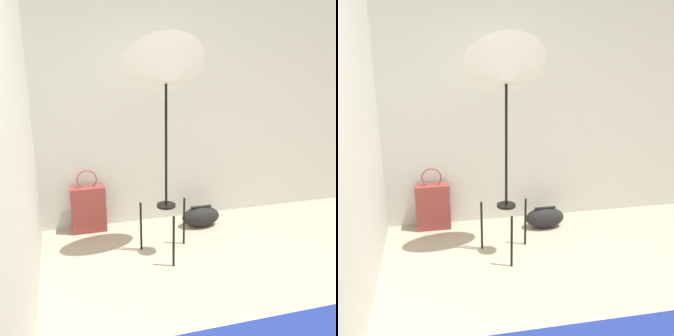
# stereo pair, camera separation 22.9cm
# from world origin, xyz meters

# --- Properties ---
(wall_back) EXTENTS (8.00, 0.05, 2.60)m
(wall_back) POSITION_xyz_m (0.00, 2.42, 1.30)
(wall_back) COLOR beige
(wall_back) RESTS_ON ground_plane
(wall_side_left) EXTENTS (0.05, 8.00, 2.60)m
(wall_side_left) POSITION_xyz_m (-1.38, 1.00, 1.30)
(wall_side_left) COLOR beige
(wall_side_left) RESTS_ON ground_plane
(photo_umbrella) EXTENTS (0.67, 0.59, 1.90)m
(photo_umbrella) POSITION_xyz_m (-0.26, 1.66, 1.57)
(photo_umbrella) COLOR black
(photo_umbrella) RESTS_ON ground_plane
(tote_bag) EXTENTS (0.34, 0.14, 0.64)m
(tote_bag) POSITION_xyz_m (-0.89, 2.29, 0.24)
(tote_bag) COLOR brown
(tote_bag) RESTS_ON ground_plane
(duffel_bag) EXTENTS (0.40, 0.21, 0.22)m
(duffel_bag) POSITION_xyz_m (0.23, 2.10, 0.11)
(duffel_bag) COLOR black
(duffel_bag) RESTS_ON ground_plane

